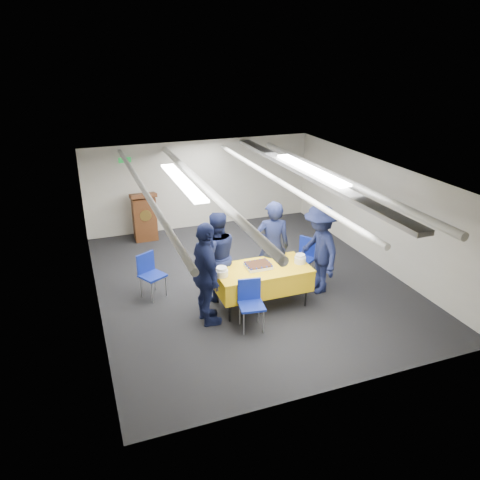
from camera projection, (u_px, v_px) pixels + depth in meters
name	position (u px, v px, depth m)	size (l,w,h in m)	color
ground	(249.00, 281.00, 9.72)	(7.00, 7.00, 0.00)	black
room_shell	(246.00, 192.00, 9.40)	(6.00, 7.00, 2.30)	beige
serving_table	(262.00, 278.00, 8.64)	(1.74, 0.92, 0.77)	black
sheet_cake	(258.00, 265.00, 8.56)	(0.47, 0.36, 0.08)	white
plate_stack_left	(221.00, 272.00, 8.23)	(0.24, 0.24, 0.17)	white
plate_stack_right	(300.00, 259.00, 8.73)	(0.21, 0.21, 0.17)	white
podium	(144.00, 216.00, 11.60)	(0.62, 0.53, 1.25)	brown
chair_near	(250.00, 299.00, 7.98)	(0.48, 0.48, 0.87)	gray
chair_right	(305.00, 254.00, 9.70)	(0.58, 0.58, 0.87)	gray
chair_left	(149.00, 271.00, 8.99)	(0.57, 0.57, 0.87)	gray
sailor_a	(272.00, 247.00, 9.04)	(0.68, 0.44, 1.86)	black
sailor_b	(216.00, 256.00, 8.77)	(0.85, 0.66, 1.75)	black
sailor_c	(206.00, 275.00, 7.94)	(1.10, 0.46, 1.87)	black
sailor_d	(319.00, 249.00, 9.03)	(1.16, 0.66, 1.79)	black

